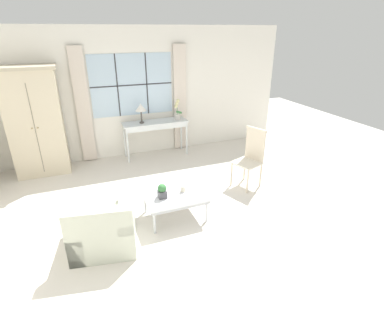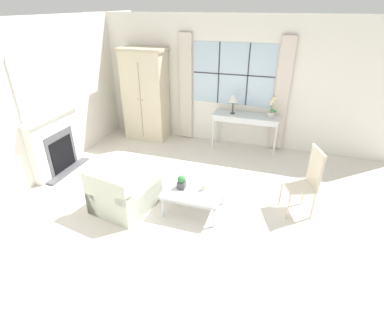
# 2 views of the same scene
# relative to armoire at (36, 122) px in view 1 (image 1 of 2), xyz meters

# --- Properties ---
(ground_plane) EXTENTS (14.00, 14.00, 0.00)m
(ground_plane) POSITION_rel_armoire_xyz_m (1.98, -2.67, -1.06)
(ground_plane) COLOR silver
(wall_back_windowed) EXTENTS (7.20, 0.14, 2.80)m
(wall_back_windowed) POSITION_rel_armoire_xyz_m (1.98, 0.35, 0.33)
(wall_back_windowed) COLOR white
(wall_back_windowed) RESTS_ON ground_plane
(armoire) EXTENTS (1.06, 0.61, 2.11)m
(armoire) POSITION_rel_armoire_xyz_m (0.00, 0.00, 0.00)
(armoire) COLOR beige
(armoire) RESTS_ON ground_plane
(console_table) EXTENTS (1.44, 0.46, 0.81)m
(console_table) POSITION_rel_armoire_xyz_m (2.37, 0.04, -0.34)
(console_table) COLOR silver
(console_table) RESTS_ON ground_plane
(table_lamp) EXTENTS (0.24, 0.24, 0.43)m
(table_lamp) POSITION_rel_armoire_xyz_m (2.07, 0.03, 0.09)
(table_lamp) COLOR #4C4742
(table_lamp) RESTS_ON console_table
(potted_orchid) EXTENTS (0.19, 0.15, 0.47)m
(potted_orchid) POSITION_rel_armoire_xyz_m (2.89, 0.01, -0.07)
(potted_orchid) COLOR #BCB7AD
(potted_orchid) RESTS_ON console_table
(armchair_upholstered) EXTENTS (0.97, 1.05, 0.76)m
(armchair_upholstered) POSITION_rel_armoire_xyz_m (0.89, -2.77, -0.81)
(armchair_upholstered) COLOR beige
(armchair_upholstered) RESTS_ON ground_plane
(side_chair_wooden) EXTENTS (0.57, 0.57, 1.09)m
(side_chair_wooden) POSITION_rel_armoire_xyz_m (3.63, -1.99, -0.45)
(side_chair_wooden) COLOR beige
(side_chair_wooden) RESTS_ON ground_plane
(coffee_table) EXTENTS (0.91, 0.69, 0.39)m
(coffee_table) POSITION_rel_armoire_xyz_m (1.99, -2.51, -0.71)
(coffee_table) COLOR silver
(coffee_table) RESTS_ON ground_plane
(potted_plant_small) EXTENTS (0.13, 0.13, 0.22)m
(potted_plant_small) POSITION_rel_armoire_xyz_m (1.79, -2.52, -0.56)
(potted_plant_small) COLOR #4C4C51
(potted_plant_small) RESTS_ON coffee_table
(pillar_candle) EXTENTS (0.10, 0.10, 0.11)m
(pillar_candle) POSITION_rel_armoire_xyz_m (2.13, -2.47, -0.62)
(pillar_candle) COLOR silver
(pillar_candle) RESTS_ON coffee_table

